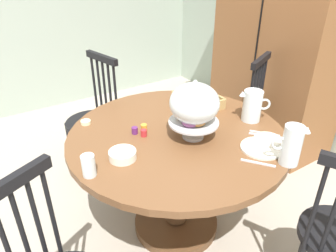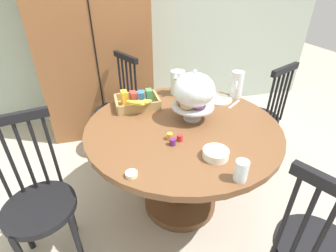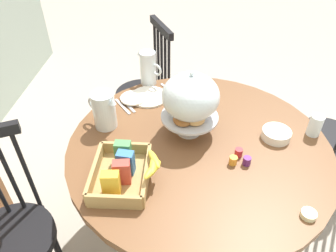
{
  "view_description": "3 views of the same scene",
  "coord_description": "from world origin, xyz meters",
  "px_view_note": "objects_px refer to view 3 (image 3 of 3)",
  "views": [
    {
      "loc": [
        1.29,
        -0.83,
        1.68
      ],
      "look_at": [
        -0.11,
        0.09,
        0.74
      ],
      "focal_mm": 34.2,
      "sensor_mm": 36.0,
      "label": 1
    },
    {
      "loc": [
        -0.48,
        -1.25,
        1.58
      ],
      "look_at": [
        -0.11,
        0.09,
        0.74
      ],
      "focal_mm": 26.68,
      "sensor_mm": 36.0,
      "label": 2
    },
    {
      "loc": [
        -1.16,
        0.18,
        1.77
      ],
      "look_at": [
        -0.01,
        0.24,
        0.84
      ],
      "focal_mm": 33.86,
      "sensor_mm": 36.0,
      "label": 3
    }
  ],
  "objects_px": {
    "dining_table": "(197,171)",
    "orange_juice_pitcher": "(104,112)",
    "windsor_chair_facing_door": "(145,94)",
    "butter_dish": "(309,214)",
    "windsor_chair_far_side": "(11,236)",
    "drinking_glass": "(315,125)",
    "cereal_basket": "(124,171)",
    "pastry_stand_with_dome": "(190,99)",
    "milk_pitcher": "(148,70)",
    "windsor_chair_by_cabinet": "(331,140)",
    "cereal_bowl": "(276,134)",
    "china_plate_small": "(134,98)",
    "china_plate_large": "(149,97)"
  },
  "relations": [
    {
      "from": "milk_pitcher",
      "to": "china_plate_small",
      "type": "height_order",
      "value": "milk_pitcher"
    },
    {
      "from": "windsor_chair_far_side",
      "to": "milk_pitcher",
      "type": "bearing_deg",
      "value": -31.78
    },
    {
      "from": "windsor_chair_facing_door",
      "to": "butter_dish",
      "type": "xyz_separation_m",
      "value": [
        -1.25,
        -0.77,
        0.3
      ]
    },
    {
      "from": "drinking_glass",
      "to": "cereal_basket",
      "type": "bearing_deg",
      "value": 111.06
    },
    {
      "from": "windsor_chair_far_side",
      "to": "butter_dish",
      "type": "xyz_separation_m",
      "value": [
        -0.03,
        -1.26,
        0.3
      ]
    },
    {
      "from": "china_plate_small",
      "to": "butter_dish",
      "type": "xyz_separation_m",
      "value": [
        -0.74,
        -0.77,
        -0.01
      ]
    },
    {
      "from": "cereal_basket",
      "to": "cereal_bowl",
      "type": "distance_m",
      "value": 0.76
    },
    {
      "from": "cereal_basket",
      "to": "china_plate_small",
      "type": "height_order",
      "value": "cereal_basket"
    },
    {
      "from": "cereal_basket",
      "to": "cereal_bowl",
      "type": "xyz_separation_m",
      "value": [
        0.3,
        -0.7,
        -0.02
      ]
    },
    {
      "from": "orange_juice_pitcher",
      "to": "windsor_chair_facing_door",
      "type": "bearing_deg",
      "value": -8.27
    },
    {
      "from": "dining_table",
      "to": "china_plate_large",
      "type": "xyz_separation_m",
      "value": [
        0.38,
        0.28,
        0.21
      ]
    },
    {
      "from": "cereal_basket",
      "to": "pastry_stand_with_dome",
      "type": "bearing_deg",
      "value": -39.68
    },
    {
      "from": "windsor_chair_facing_door",
      "to": "pastry_stand_with_dome",
      "type": "xyz_separation_m",
      "value": [
        -0.78,
        -0.32,
        0.48
      ]
    },
    {
      "from": "orange_juice_pitcher",
      "to": "butter_dish",
      "type": "bearing_deg",
      "value": -119.94
    },
    {
      "from": "dining_table",
      "to": "drinking_glass",
      "type": "bearing_deg",
      "value": -80.14
    },
    {
      "from": "dining_table",
      "to": "windsor_chair_far_side",
      "type": "xyz_separation_m",
      "value": [
        -0.37,
        0.86,
        -0.09
      ]
    },
    {
      "from": "milk_pitcher",
      "to": "china_plate_large",
      "type": "bearing_deg",
      "value": -174.37
    },
    {
      "from": "pastry_stand_with_dome",
      "to": "milk_pitcher",
      "type": "xyz_separation_m",
      "value": [
        0.46,
        0.25,
        -0.1
      ]
    },
    {
      "from": "china_plate_large",
      "to": "drinking_glass",
      "type": "distance_m",
      "value": 0.9
    },
    {
      "from": "windsor_chair_facing_door",
      "to": "pastry_stand_with_dome",
      "type": "bearing_deg",
      "value": -157.76
    },
    {
      "from": "orange_juice_pitcher",
      "to": "milk_pitcher",
      "type": "distance_m",
      "value": 0.46
    },
    {
      "from": "dining_table",
      "to": "cereal_bowl",
      "type": "relative_size",
      "value": 9.05
    },
    {
      "from": "pastry_stand_with_dome",
      "to": "butter_dish",
      "type": "height_order",
      "value": "pastry_stand_with_dome"
    },
    {
      "from": "pastry_stand_with_dome",
      "to": "cereal_bowl",
      "type": "distance_m",
      "value": 0.46
    },
    {
      "from": "dining_table",
      "to": "milk_pitcher",
      "type": "height_order",
      "value": "milk_pitcher"
    },
    {
      "from": "cereal_bowl",
      "to": "windsor_chair_facing_door",
      "type": "bearing_deg",
      "value": 42.95
    },
    {
      "from": "orange_juice_pitcher",
      "to": "cereal_basket",
      "type": "distance_m",
      "value": 0.39
    },
    {
      "from": "orange_juice_pitcher",
      "to": "dining_table",
      "type": "bearing_deg",
      "value": -103.24
    },
    {
      "from": "windsor_chair_facing_door",
      "to": "butter_dish",
      "type": "height_order",
      "value": "windsor_chair_facing_door"
    },
    {
      "from": "windsor_chair_by_cabinet",
      "to": "milk_pitcher",
      "type": "relative_size",
      "value": 4.69
    },
    {
      "from": "windsor_chair_by_cabinet",
      "to": "cereal_basket",
      "type": "relative_size",
      "value": 3.09
    },
    {
      "from": "windsor_chair_far_side",
      "to": "dining_table",
      "type": "bearing_deg",
      "value": -66.87
    },
    {
      "from": "dining_table",
      "to": "orange_juice_pitcher",
      "type": "bearing_deg",
      "value": 76.76
    },
    {
      "from": "dining_table",
      "to": "windsor_chair_facing_door",
      "type": "distance_m",
      "value": 0.94
    },
    {
      "from": "windsor_chair_far_side",
      "to": "orange_juice_pitcher",
      "type": "xyz_separation_m",
      "value": [
        0.48,
        -0.38,
        0.38
      ]
    },
    {
      "from": "windsor_chair_by_cabinet",
      "to": "orange_juice_pitcher",
      "type": "height_order",
      "value": "windsor_chair_by_cabinet"
    },
    {
      "from": "milk_pitcher",
      "to": "china_plate_small",
      "type": "bearing_deg",
      "value": 160.29
    },
    {
      "from": "windsor_chair_by_cabinet",
      "to": "drinking_glass",
      "type": "distance_m",
      "value": 0.53
    },
    {
      "from": "windsor_chair_by_cabinet",
      "to": "cereal_basket",
      "type": "distance_m",
      "value": 1.37
    },
    {
      "from": "windsor_chair_facing_door",
      "to": "windsor_chair_far_side",
      "type": "height_order",
      "value": "same"
    },
    {
      "from": "windsor_chair_facing_door",
      "to": "china_plate_large",
      "type": "distance_m",
      "value": 0.57
    },
    {
      "from": "windsor_chair_far_side",
      "to": "pastry_stand_with_dome",
      "type": "distance_m",
      "value": 1.04
    },
    {
      "from": "windsor_chair_far_side",
      "to": "cereal_basket",
      "type": "xyz_separation_m",
      "value": [
        0.12,
        -0.54,
        0.33
      ]
    },
    {
      "from": "dining_table",
      "to": "pastry_stand_with_dome",
      "type": "relative_size",
      "value": 3.68
    },
    {
      "from": "drinking_glass",
      "to": "windsor_chair_by_cabinet",
      "type": "bearing_deg",
      "value": -44.13
    },
    {
      "from": "milk_pitcher",
      "to": "cereal_basket",
      "type": "relative_size",
      "value": 0.66
    },
    {
      "from": "windsor_chair_by_cabinet",
      "to": "cereal_bowl",
      "type": "bearing_deg",
      "value": 124.87
    },
    {
      "from": "cereal_bowl",
      "to": "butter_dish",
      "type": "relative_size",
      "value": 2.33
    },
    {
      "from": "pastry_stand_with_dome",
      "to": "orange_juice_pitcher",
      "type": "bearing_deg",
      "value": 86.24
    },
    {
      "from": "windsor_chair_by_cabinet",
      "to": "china_plate_small",
      "type": "relative_size",
      "value": 6.5
    }
  ]
}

